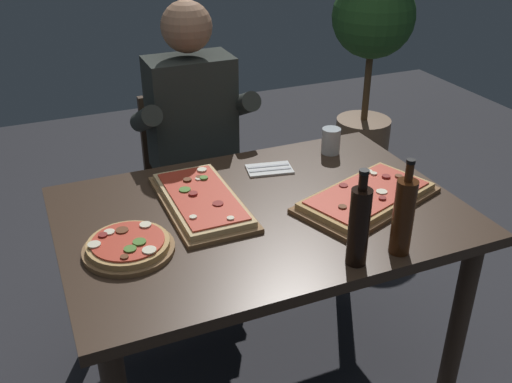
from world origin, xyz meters
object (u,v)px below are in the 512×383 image
Objects in this scene: dining_table at (261,233)px; wine_bottle_dark at (403,216)px; oil_bottle_amber at (359,225)px; pizza_rectangular_left at (202,200)px; seated_diner at (195,135)px; diner_chair at (190,174)px; potted_plant_corner at (370,50)px; pizza_rectangular_front at (367,197)px; pizza_round_far at (129,246)px; tumbler_near_camera at (331,142)px.

wine_bottle_dark is at bearing -54.14° from dining_table.
dining_table is at bearing 108.83° from oil_bottle_amber.
seated_diner reaches higher than pizza_rectangular_left.
potted_plant_corner is at bearing 23.67° from diner_chair.
pizza_rectangular_left is at bearing -105.73° from seated_diner.
dining_table is 0.25m from pizza_rectangular_left.
wine_bottle_dark is (0.29, -0.41, 0.23)m from dining_table.
oil_bottle_amber reaches higher than dining_table.
pizza_rectangular_front is 1.87m from potted_plant_corner.
pizza_rectangular_left is at bearing 147.32° from dining_table.
diner_chair is (0.17, 0.74, -0.27)m from pizza_rectangular_left.
oil_bottle_amber is (0.32, -0.52, 0.11)m from pizza_rectangular_left.
wine_bottle_dark reaches higher than pizza_round_far.
diner_chair is at bearing 132.06° from tumbler_near_camera.
seated_diner is (0.00, -0.12, 0.26)m from diner_chair.
pizza_rectangular_left is 2.08m from potted_plant_corner.
pizza_rectangular_front and pizza_rectangular_left have the same top height.
wine_bottle_dark is 2.91× the size of tumbler_near_camera.
dining_table is 0.59m from tumbler_near_camera.
oil_bottle_amber reaches higher than diner_chair.
seated_diner is 1.58m from potted_plant_corner.
wine_bottle_dark is 1.01× the size of oil_bottle_amber.
potted_plant_corner is at bearing 46.52° from dining_table.
potted_plant_corner is at bearing 40.64° from pizza_rectangular_left.
wine_bottle_dark is 2.18m from potted_plant_corner.
oil_bottle_amber is at bearing -83.39° from diner_chair.
dining_table is 12.75× the size of tumbler_near_camera.
oil_bottle_amber is 2.87× the size of tumbler_near_camera.
potted_plant_corner reaches higher than tumbler_near_camera.
pizza_round_far is at bearing -117.23° from diner_chair.
dining_table is at bearing -89.35° from seated_diner.
tumbler_near_camera is 0.77m from diner_chair.
diner_chair is (-0.01, 0.86, -0.16)m from dining_table.
oil_bottle_amber is 0.25× the size of potted_plant_corner.
oil_bottle_amber is at bearing -71.17° from dining_table.
oil_bottle_amber is 0.81m from tumbler_near_camera.
potted_plant_corner reaches higher than pizza_round_far.
wine_bottle_dark is at bearing -0.95° from oil_bottle_amber.
diner_chair is (-0.15, 1.26, -0.39)m from oil_bottle_amber.
pizza_rectangular_front is at bearing -68.09° from diner_chair.
wine_bottle_dark is 0.76m from tumbler_near_camera.
pizza_rectangular_left is 0.81m from diner_chair.
pizza_round_far is 2.43m from potted_plant_corner.
tumbler_near_camera is 0.08× the size of seated_diner.
dining_table is 0.51m from pizza_round_far.
potted_plant_corner reaches higher than wine_bottle_dark.
pizza_rectangular_front is 0.47× the size of potted_plant_corner.
oil_bottle_amber reaches higher than tumbler_near_camera.
potted_plant_corner is (1.40, 0.61, 0.32)m from diner_chair.
tumbler_near_camera is at bearing -40.51° from seated_diner.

